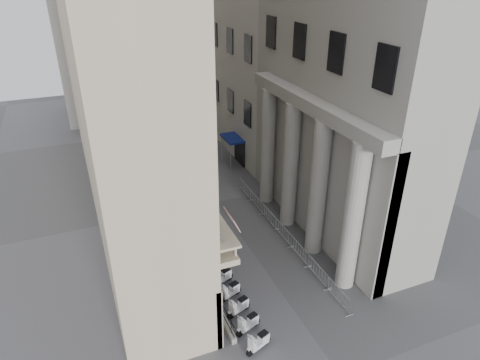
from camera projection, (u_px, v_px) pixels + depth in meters
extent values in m
cylinder|color=white|center=(161.00, 200.00, 35.52)|extent=(0.06, 0.06, 2.48)
cylinder|color=white|center=(197.00, 193.00, 36.58)|extent=(0.06, 0.06, 2.48)
cylinder|color=white|center=(153.00, 183.00, 38.12)|extent=(0.06, 0.06, 2.48)
cylinder|color=white|center=(187.00, 177.00, 39.18)|extent=(0.06, 0.06, 2.48)
cube|color=silver|center=(173.00, 175.00, 36.76)|extent=(3.38, 3.38, 0.14)
cone|color=silver|center=(173.00, 169.00, 36.50)|extent=(4.51, 4.51, 1.13)
cylinder|color=gray|center=(163.00, 141.00, 38.18)|extent=(0.16, 0.16, 9.12)
cylinder|color=gray|center=(175.00, 91.00, 36.26)|extent=(2.68, 0.78, 0.12)
cube|color=gray|center=(190.00, 91.00, 36.45)|extent=(0.61, 0.38, 0.17)
cube|color=black|center=(165.00, 195.00, 37.05)|extent=(0.36, 0.85, 1.75)
cube|color=#19E54C|center=(166.00, 192.00, 37.02)|extent=(0.12, 0.63, 0.97)
imported|color=black|center=(186.00, 153.00, 45.27)|extent=(0.68, 0.58, 1.58)
imported|color=black|center=(192.00, 138.00, 48.73)|extent=(0.91, 0.73, 1.78)
imported|color=black|center=(173.00, 164.00, 42.70)|extent=(0.98, 0.96, 1.70)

